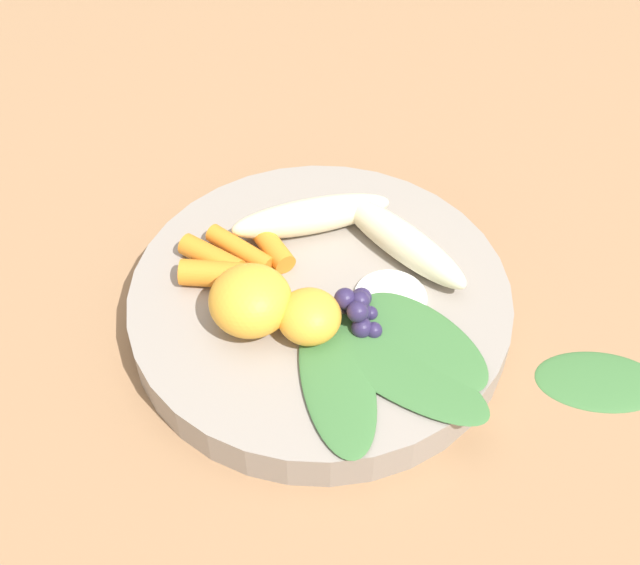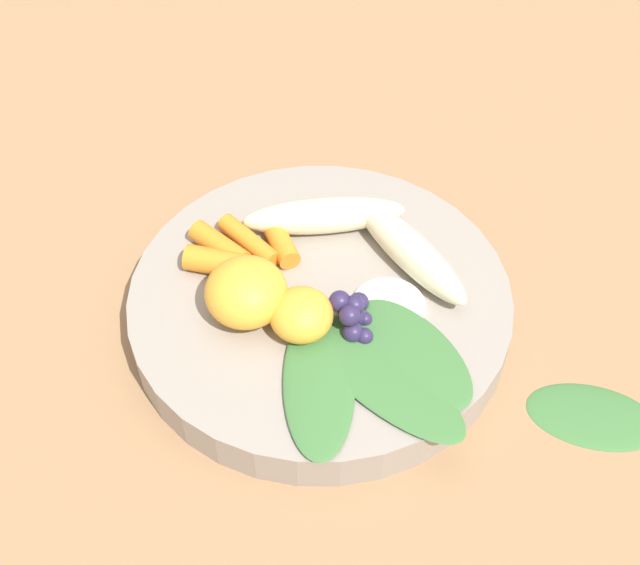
{
  "view_description": "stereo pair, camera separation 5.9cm",
  "coord_description": "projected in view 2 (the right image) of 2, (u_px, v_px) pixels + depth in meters",
  "views": [
    {
      "loc": [
        0.31,
        -0.23,
        0.48
      ],
      "look_at": [
        0.0,
        0.0,
        0.04
      ],
      "focal_mm": 47.78,
      "sensor_mm": 36.0,
      "label": 1
    },
    {
      "loc": [
        0.34,
        -0.18,
        0.48
      ],
      "look_at": [
        0.0,
        0.0,
        0.04
      ],
      "focal_mm": 47.78,
      "sensor_mm": 36.0,
      "label": 2
    }
  ],
  "objects": [
    {
      "name": "carrot_mid_left",
      "position": [
        249.0,
        241.0,
        0.62
      ],
      "size": [
        0.06,
        0.03,
        0.01
      ],
      "primitive_type": "cylinder",
      "rotation": [
        0.0,
        1.57,
        3.41
      ],
      "color": "orange",
      "rests_on": "bowl"
    },
    {
      "name": "blueberry_pile",
      "position": [
        353.0,
        314.0,
        0.57
      ],
      "size": [
        0.04,
        0.03,
        0.03
      ],
      "color": "#2D234C",
      "rests_on": "bowl"
    },
    {
      "name": "ground_plane",
      "position": [
        320.0,
        319.0,
        0.62
      ],
      "size": [
        2.4,
        2.4,
        0.0
      ],
      "primitive_type": "plane",
      "color": "#99704C"
    },
    {
      "name": "carrot_mid_right",
      "position": [
        220.0,
        246.0,
        0.61
      ],
      "size": [
        0.05,
        0.03,
        0.02
      ],
      "primitive_type": "cylinder",
      "rotation": [
        0.0,
        1.57,
        3.49
      ],
      "color": "orange",
      "rests_on": "bowl"
    },
    {
      "name": "kale_leaf_rear",
      "position": [
        411.0,
        352.0,
        0.56
      ],
      "size": [
        0.11,
        0.07,
        0.01
      ],
      "primitive_type": "ellipsoid",
      "rotation": [
        0.0,
        0.0,
        6.4
      ],
      "color": "#3D7038",
      "rests_on": "bowl"
    },
    {
      "name": "orange_segment_far",
      "position": [
        246.0,
        292.0,
        0.57
      ],
      "size": [
        0.06,
        0.06,
        0.04
      ],
      "primitive_type": "ellipsoid",
      "color": "#F4A833",
      "rests_on": "bowl"
    },
    {
      "name": "carrot_rear",
      "position": [
        221.0,
        263.0,
        0.6
      ],
      "size": [
        0.05,
        0.05,
        0.02
      ],
      "primitive_type": "cylinder",
      "rotation": [
        0.0,
        1.57,
        3.99
      ],
      "color": "orange",
      "rests_on": "bowl"
    },
    {
      "name": "coconut_shred_patch",
      "position": [
        389.0,
        306.0,
        0.58
      ],
      "size": [
        0.05,
        0.05,
        0.0
      ],
      "primitive_type": "cylinder",
      "color": "white",
      "rests_on": "bowl"
    },
    {
      "name": "banana_peeled_left",
      "position": [
        324.0,
        216.0,
        0.63
      ],
      "size": [
        0.07,
        0.12,
        0.03
      ],
      "primitive_type": "ellipsoid",
      "rotation": [
        0.0,
        0.0,
        4.33
      ],
      "color": "beige",
      "rests_on": "bowl"
    },
    {
      "name": "carrot_front",
      "position": [
        279.0,
        239.0,
        0.62
      ],
      "size": [
        0.05,
        0.02,
        0.02
      ],
      "primitive_type": "cylinder",
      "rotation": [
        0.0,
        1.57,
        3.04
      ],
      "color": "orange",
      "rests_on": "bowl"
    },
    {
      "name": "kale_leaf_stray",
      "position": [
        593.0,
        415.0,
        0.56
      ],
      "size": [
        0.1,
        0.1,
        0.01
      ],
      "primitive_type": "ellipsoid",
      "rotation": [
        0.0,
        0.0,
        0.85
      ],
      "color": "#3D7038",
      "rests_on": "ground_plane"
    },
    {
      "name": "banana_peeled_right",
      "position": [
        410.0,
        250.0,
        0.6
      ],
      "size": [
        0.12,
        0.04,
        0.03
      ],
      "primitive_type": "ellipsoid",
      "rotation": [
        0.0,
        0.0,
        3.25
      ],
      "color": "beige",
      "rests_on": "bowl"
    },
    {
      "name": "orange_segment_near",
      "position": [
        301.0,
        315.0,
        0.56
      ],
      "size": [
        0.04,
        0.04,
        0.03
      ],
      "primitive_type": "ellipsoid",
      "color": "#F4A833",
      "rests_on": "bowl"
    },
    {
      "name": "kale_leaf_left",
      "position": [
        319.0,
        379.0,
        0.54
      ],
      "size": [
        0.13,
        0.1,
        0.01
      ],
      "primitive_type": "ellipsoid",
      "rotation": [
        0.0,
        0.0,
        5.81
      ],
      "color": "#3D7038",
      "rests_on": "bowl"
    },
    {
      "name": "kale_leaf_right",
      "position": [
        385.0,
        372.0,
        0.55
      ],
      "size": [
        0.15,
        0.09,
        0.01
      ],
      "primitive_type": "ellipsoid",
      "rotation": [
        0.0,
        0.0,
        6.58
      ],
      "color": "#3D7038",
      "rests_on": "bowl"
    },
    {
      "name": "bowl",
      "position": [
        320.0,
        306.0,
        0.61
      ],
      "size": [
        0.27,
        0.27,
        0.03
      ],
      "primitive_type": "cylinder",
      "color": "gray",
      "rests_on": "ground_plane"
    }
  ]
}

